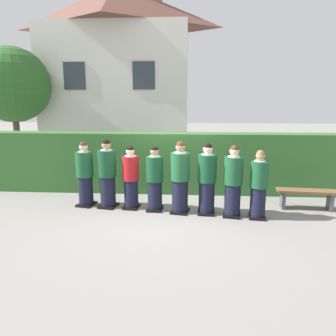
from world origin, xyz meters
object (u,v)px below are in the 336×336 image
Objects in this scene: student_front_row_7 at (259,186)px; wooden_bench at (307,195)px; student_front_row_5 at (207,181)px; student_front_row_0 at (85,175)px; student_front_row_1 at (107,175)px; student_front_row_6 at (233,183)px; student_in_red_blazer at (131,179)px; student_front_row_4 at (180,179)px; student_front_row_3 at (155,180)px.

wooden_bench is (1.31, 0.67, -0.38)m from student_front_row_7.
student_front_row_5 is at bearing -169.40° from wooden_bench.
wooden_bench is at bearing 27.28° from student_front_row_7.
student_front_row_1 reaches higher than student_front_row_0.
student_front_row_6 is 1.06× the size of student_front_row_7.
student_in_red_blazer is 1.22m from student_front_row_4.
student_front_row_4 is (1.79, -0.27, 0.00)m from student_front_row_1.
student_front_row_5 is at bearing -3.88° from student_front_row_4.
student_in_red_blazer is at bearing 170.64° from student_front_row_6.
student_front_row_6 is at bearing -8.85° from student_front_row_3.
student_in_red_blazer is at bearing 171.69° from student_front_row_5.
student_front_row_4 reaches higher than student_front_row_0.
student_front_row_1 reaches higher than student_front_row_7.
student_front_row_1 is 4.87m from wooden_bench.
student_front_row_1 reaches higher than student_front_row_3.
student_front_row_3 is (0.59, -0.11, 0.01)m from student_in_red_blazer.
student_front_row_3 is 0.95× the size of student_front_row_6.
student_front_row_3 is 2.39m from student_front_row_7.
student_front_row_4 is (0.61, -0.11, 0.06)m from student_front_row_3.
student_front_row_5 is at bearing -7.49° from student_front_row_1.
student_front_row_7 is at bearing -9.05° from student_front_row_6.
student_front_row_4 reaches higher than student_front_row_6.
student_front_row_7 is 1.52m from wooden_bench.
student_front_row_0 is 1.14× the size of wooden_bench.
student_front_row_0 is 5.45m from wooden_bench.
student_front_row_4 is 1.77m from student_front_row_7.
student_front_row_5 reaches higher than student_front_row_7.
student_front_row_0 reaches higher than student_front_row_7.
student_front_row_6 is 2.00m from wooden_bench.
student_front_row_6 is 0.56m from student_front_row_7.
student_front_row_3 is (1.77, -0.24, -0.03)m from student_front_row_0.
student_front_row_1 reaches higher than student_front_row_6.
student_front_row_1 is at bearing -178.36° from wooden_bench.
student_front_row_3 is at bearing 171.10° from student_front_row_7.
student_front_row_4 is at bearing -10.57° from student_in_red_blazer.
wooden_bench is at bearing 7.71° from student_front_row_4.
student_front_row_3 is 0.94× the size of student_front_row_5.
student_front_row_4 reaches higher than student_front_row_5.
student_front_row_5 is 2.52m from wooden_bench.
student_front_row_6 is (2.40, -0.40, 0.05)m from student_in_red_blazer.
student_front_row_5 is (2.41, -0.32, -0.01)m from student_front_row_1.
student_front_row_3 reaches higher than student_front_row_7.
student_front_row_7 is at bearing -9.30° from student_in_red_blazer.
student_front_row_7 is at bearing -8.90° from student_front_row_3.
student_front_row_5 is at bearing 167.39° from student_front_row_6.
student_in_red_blazer is 0.91× the size of student_front_row_4.
wooden_bench is (1.86, 0.59, -0.43)m from student_front_row_6.
wooden_bench is at bearing 17.49° from student_front_row_6.
student_front_row_6 is at bearing -12.61° from student_front_row_5.
student_front_row_1 is 1.18× the size of wooden_bench.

